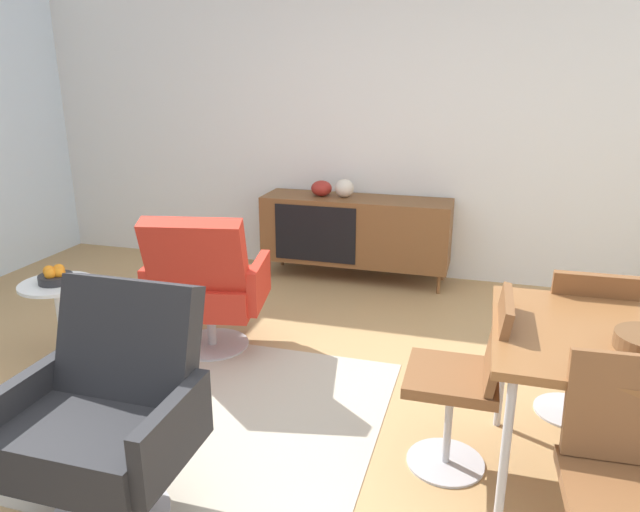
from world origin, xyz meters
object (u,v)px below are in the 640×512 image
object	(u,v)px
dining_chair_back_left	(582,337)
lounge_chair_red	(206,283)
fruit_bowl	(55,276)
side_table_round	(61,313)
vase_cobalt	(344,188)
dining_chair_near_window	(466,375)
sideboard	(355,230)
vase_sculptural_dark	(322,188)
armchair_black_shell	(109,409)
dining_chair_front_left	(625,479)

from	to	relation	value
dining_chair_back_left	lounge_chair_red	size ratio (longest dim) A/B	0.90
fruit_bowl	side_table_round	bearing A→B (deg)	88.00
vase_cobalt	fruit_bowl	size ratio (longest dim) A/B	0.80
dining_chair_near_window	side_table_round	distance (m)	2.48
sideboard	lounge_chair_red	bearing A→B (deg)	-110.22
sideboard	dining_chair_back_left	size ratio (longest dim) A/B	1.87
dining_chair_near_window	side_table_round	world-z (taller)	dining_chair_near_window
sideboard	lounge_chair_red	xyz separation A→B (m)	(-0.60, -1.62, 0.03)
dining_chair_near_window	side_table_round	xyz separation A→B (m)	(-2.45, 0.37, -0.15)
vase_sculptural_dark	fruit_bowl	world-z (taller)	vase_sculptural_dark
armchair_black_shell	side_table_round	size ratio (longest dim) A/B	1.82
vase_cobalt	dining_chair_front_left	world-z (taller)	vase_cobalt
vase_cobalt	dining_chair_near_window	size ratio (longest dim) A/B	0.19
sideboard	armchair_black_shell	distance (m)	3.05
vase_cobalt	vase_sculptural_dark	size ratio (longest dim) A/B	0.90
lounge_chair_red	dining_chair_back_left	bearing A→B (deg)	-4.80
lounge_chair_red	fruit_bowl	size ratio (longest dim) A/B	4.73
vase_sculptural_dark	armchair_black_shell	distance (m)	3.05
vase_cobalt	dining_chair_back_left	world-z (taller)	vase_cobalt
dining_chair_near_window	fruit_bowl	xyz separation A→B (m)	(-2.45, 0.37, 0.09)
sideboard	armchair_black_shell	xyz separation A→B (m)	(-0.31, -3.03, 0.03)
vase_cobalt	lounge_chair_red	bearing A→B (deg)	-106.94
vase_cobalt	dining_chair_back_left	distance (m)	2.49
armchair_black_shell	dining_chair_back_left	bearing A→B (deg)	33.00
dining_chair_near_window	lounge_chair_red	bearing A→B (deg)	155.68
dining_chair_front_left	fruit_bowl	xyz separation A→B (m)	(-2.99, 0.93, 0.09)
fruit_bowl	dining_chair_front_left	bearing A→B (deg)	-17.28
side_table_round	dining_chair_near_window	bearing A→B (deg)	-8.58
dining_chair_front_left	sideboard	bearing A→B (deg)	118.37
sideboard	fruit_bowl	xyz separation A→B (m)	(-1.41, -2.00, 0.12)
side_table_round	fruit_bowl	bearing A→B (deg)	-92.00
vase_sculptural_dark	dining_chair_front_left	size ratio (longest dim) A/B	0.21
vase_sculptural_dark	lounge_chair_red	world-z (taller)	lounge_chair_red
vase_sculptural_dark	dining_chair_back_left	distance (m)	2.63
dining_chair_back_left	lounge_chair_red	distance (m)	2.19
vase_sculptural_dark	dining_chair_near_window	xyz separation A→B (m)	(1.35, -2.37, -0.32)
vase_cobalt	dining_chair_near_window	xyz separation A→B (m)	(1.15, -2.37, -0.33)
fruit_bowl	dining_chair_back_left	bearing A→B (deg)	3.62
sideboard	side_table_round	xyz separation A→B (m)	(-1.41, -1.99, -0.12)
vase_sculptural_dark	lounge_chair_red	size ratio (longest dim) A/B	0.19
vase_cobalt	side_table_round	bearing A→B (deg)	-123.15
sideboard	vase_sculptural_dark	xyz separation A→B (m)	(-0.30, 0.00, 0.35)
dining_chair_near_window	fruit_bowl	size ratio (longest dim) A/B	4.28
dining_chair_back_left	lounge_chair_red	bearing A→B (deg)	175.20
dining_chair_back_left	side_table_round	size ratio (longest dim) A/B	1.65
sideboard	vase_cobalt	xyz separation A→B (m)	(-0.10, 0.00, 0.36)
dining_chair_back_left	dining_chair_near_window	bearing A→B (deg)	-134.06
sideboard	vase_sculptural_dark	distance (m)	0.46
lounge_chair_red	dining_chair_near_window	bearing A→B (deg)	-24.32
vase_cobalt	dining_chair_back_left	xyz separation A→B (m)	(1.69, -1.81, -0.33)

